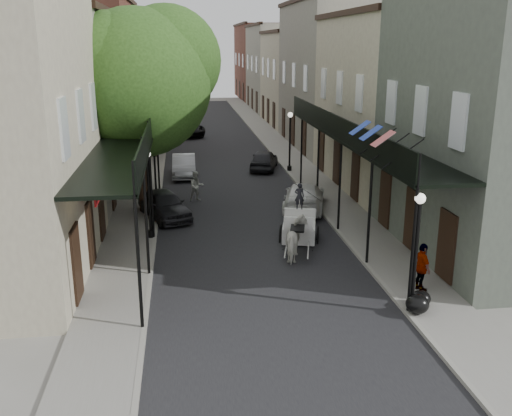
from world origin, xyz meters
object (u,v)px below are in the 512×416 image
object	(u,v)px
lamppost_right_near	(416,251)
car_right_far	(264,160)
carriage	(300,215)
car_left_far	(182,127)
horse	(297,239)
tree_far	(157,75)
pedestrian_sidewalk_right	(422,267)
lamppost_right_far	(290,141)
car_left_mid	(184,166)
lamppost_left	(149,193)
tree_near	(146,77)
car_right_near	(304,197)
car_left_near	(164,204)
pedestrian_walking	(196,186)
pedestrian_sidewalk_left	(140,167)

from	to	relation	value
lamppost_right_near	car_right_far	size ratio (longest dim) A/B	0.96
carriage	car_right_far	bearing A→B (deg)	101.86
lamppost_right_near	car_left_far	distance (m)	36.64
horse	car_right_far	distance (m)	16.00
tree_far	carriage	size ratio (longest dim) A/B	3.28
tree_far	pedestrian_sidewalk_right	xyz separation A→B (m)	(9.20, -24.83, -4.90)
pedestrian_sidewalk_right	lamppost_right_far	bearing A→B (deg)	-2.26
tree_far	car_left_mid	xyz separation A→B (m)	(1.65, -6.42, -5.18)
lamppost_left	lamppost_right_far	world-z (taller)	same
tree_near	lamppost_right_near	world-z (taller)	tree_near
pedestrian_sidewalk_right	car_left_far	bearing A→B (deg)	7.41
lamppost_right_near	lamppost_right_far	size ratio (longest dim) A/B	1.00
lamppost_right_near	lamppost_left	size ratio (longest dim) A/B	1.00
horse	pedestrian_sidewalk_right	distance (m)	5.02
tree_near	lamppost_right_far	world-z (taller)	tree_near
pedestrian_sidewalk_right	car_right_near	bearing A→B (deg)	4.80
tree_near	car_right_near	xyz separation A→B (m)	(7.42, -0.67, -5.81)
horse	car_right_far	xyz separation A→B (m)	(1.04, 15.97, -0.13)
lamppost_right_far	car_left_mid	world-z (taller)	lamppost_right_far
car_right_near	car_right_far	world-z (taller)	car_right_near
car_left_near	pedestrian_walking	bearing A→B (deg)	39.43
car_right_near	lamppost_right_far	bearing A→B (deg)	-80.74
lamppost_right_near	car_right_near	distance (m)	11.63
lamppost_right_far	tree_far	bearing A→B (deg)	143.49
carriage	car_left_mid	distance (m)	13.23
tree_far	car_left_far	bearing A→B (deg)	80.49
pedestrian_walking	car_left_near	bearing A→B (deg)	-134.97
lamppost_left	car_left_near	distance (m)	3.34
carriage	car_right_near	distance (m)	4.25
car_right_far	pedestrian_sidewalk_right	bearing A→B (deg)	112.14
tree_far	car_right_near	size ratio (longest dim) A/B	1.85
pedestrian_sidewalk_left	car_left_near	size ratio (longest dim) A/B	0.43
car_right_far	car_left_near	bearing A→B (deg)	73.50
tree_near	pedestrian_walking	world-z (taller)	tree_near
tree_far	car_left_far	xyz separation A→B (m)	(1.65, 9.82, -5.05)
horse	carriage	world-z (taller)	carriage
carriage	pedestrian_sidewalk_right	size ratio (longest dim) A/B	1.60
pedestrian_sidewalk_left	car_left_far	xyz separation A→B (m)	(2.55, 17.87, -0.19)
pedestrian_walking	car_right_near	world-z (taller)	pedestrian_walking
car_left_mid	car_right_far	size ratio (longest dim) A/B	1.04
lamppost_right_far	car_left_near	bearing A→B (deg)	-130.55
pedestrian_sidewalk_right	car_right_near	size ratio (longest dim) A/B	0.35
car_right_near	carriage	bearing A→B (deg)	90.42
lamppost_right_far	car_left_far	world-z (taller)	lamppost_right_far
lamppost_right_far	horse	bearing A→B (deg)	-99.64
lamppost_right_near	car_right_near	world-z (taller)	lamppost_right_near
horse	car_left_near	bearing A→B (deg)	-35.37
car_left_mid	lamppost_left	bearing A→B (deg)	-96.81
lamppost_right_far	carriage	xyz separation A→B (m)	(-1.96, -12.59, -1.03)
pedestrian_sidewalk_left	car_left_near	world-z (taller)	pedestrian_sidewalk_left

